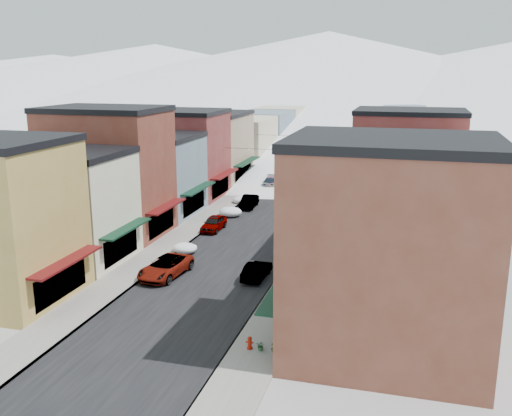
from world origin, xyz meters
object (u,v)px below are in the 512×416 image
Objects in this scene: car_white_suv at (166,267)px; streetlamp_near at (301,217)px; car_silver_sedan at (214,223)px; car_dark_hatch at (249,202)px; car_green_sedan at (257,270)px; fire_hydrant at (250,343)px; trash_can at (316,227)px.

car_white_suv is 13.69m from streetlamp_near.
car_white_suv is 13.41m from car_silver_sedan.
streetlamp_near is (8.82, -13.33, 2.17)m from car_dark_hatch.
car_green_sedan is (7.00, -22.07, -0.06)m from car_dark_hatch.
car_dark_hatch is 5.66× the size of fire_hydrant.
streetlamp_near is at bearing -59.33° from car_dark_hatch.
fire_hydrant is (2.71, -11.48, -0.16)m from car_green_sedan.
fire_hydrant is at bearing -87.46° from streetlamp_near.
car_green_sedan is 9.20m from streetlamp_near.
car_green_sedan is at bearing 17.95° from car_white_suv.
fire_hydrant is at bearing -76.67° from car_dark_hatch.
car_silver_sedan is at bearing -171.99° from trash_can.
streetlamp_near reaches higher than car_white_suv.
car_green_sedan is at bearing -56.47° from car_silver_sedan.
car_silver_sedan is at bearing 99.38° from car_white_suv.
car_white_suv reaches higher than car_dark_hatch.
streetlamp_near is (-0.90, 20.22, 2.39)m from fire_hydrant.
car_silver_sedan reaches higher than car_green_sedan.
car_white_suv is 1.26× the size of car_dark_hatch.
trash_can is at bearing 90.66° from fire_hydrant.
streetlamp_near is (8.88, 10.20, 2.12)m from car_white_suv.
streetlamp_near is at bearing -97.55° from trash_can.
car_white_suv is 17.60m from trash_can.
car_dark_hatch is at bearing -69.52° from car_green_sedan.
trash_can is (2.43, 13.36, 0.03)m from car_green_sedan.
car_silver_sedan is at bearing 114.19° from fire_hydrant.
car_green_sedan is 3.78× the size of trash_can.
streetlamp_near is at bearing -98.86° from car_green_sedan.
car_green_sedan reaches higher than trash_can.
fire_hydrant is (10.51, -23.40, -0.23)m from car_silver_sedan.
fire_hydrant is 20.38m from streetlamp_near.
car_dark_hatch reaches higher than car_green_sedan.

